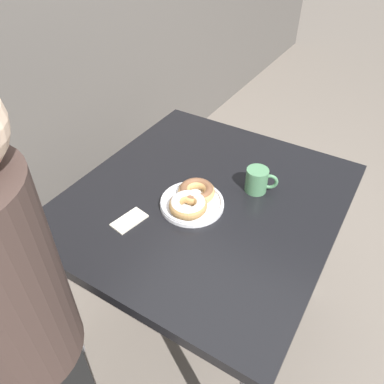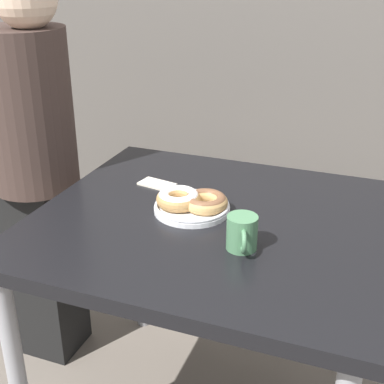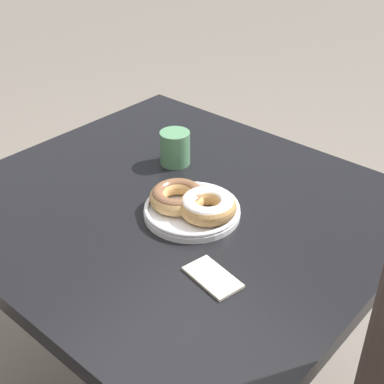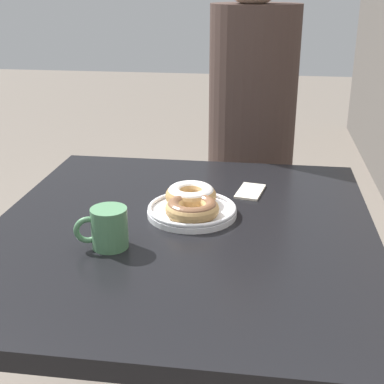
# 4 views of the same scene
# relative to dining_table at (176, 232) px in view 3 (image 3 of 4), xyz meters

# --- Properties ---
(ground_plane) EXTENTS (14.00, 14.00, 0.00)m
(ground_plane) POSITION_rel_dining_table_xyz_m (0.00, -0.15, -0.68)
(ground_plane) COLOR #70665B
(dining_table) EXTENTS (0.97, 0.89, 0.76)m
(dining_table) POSITION_rel_dining_table_xyz_m (0.00, 0.00, 0.00)
(dining_table) COLOR black
(dining_table) RESTS_ON ground_plane
(donut_plate) EXTENTS (0.25, 0.22, 0.06)m
(donut_plate) POSITION_rel_dining_table_xyz_m (-0.07, 0.01, 0.12)
(donut_plate) COLOR white
(donut_plate) RESTS_ON dining_table
(coffee_mug) EXTENTS (0.08, 0.11, 0.09)m
(coffee_mug) POSITION_rel_dining_table_xyz_m (0.13, -0.14, 0.13)
(coffee_mug) COLOR #4C7F56
(coffee_mug) RESTS_ON dining_table
(napkin) EXTENTS (0.12, 0.08, 0.01)m
(napkin) POSITION_rel_dining_table_xyz_m (-0.23, 0.15, 0.09)
(napkin) COLOR beige
(napkin) RESTS_ON dining_table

